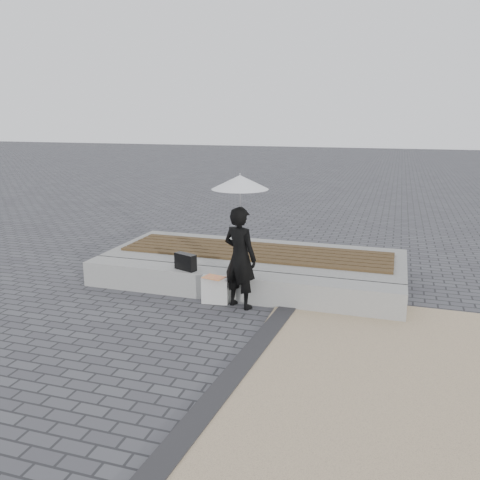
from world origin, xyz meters
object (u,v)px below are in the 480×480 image
object	(u,v)px
seating_ledge	(234,285)
canvas_tote	(215,290)
parasol	(240,182)
woman	(240,258)
handbag	(186,262)

from	to	relation	value
seating_ledge	canvas_tote	size ratio (longest dim) A/B	12.24
seating_ledge	parasol	bearing A→B (deg)	-58.11
woman	handbag	world-z (taller)	woman
seating_ledge	parasol	distance (m)	1.66
woman	canvas_tote	bearing A→B (deg)	16.16
woman	canvas_tote	world-z (taller)	woman
canvas_tote	handbag	bearing A→B (deg)	152.44
woman	handbag	size ratio (longest dim) A/B	4.08
handbag	canvas_tote	distance (m)	0.68
handbag	canvas_tote	bearing A→B (deg)	1.17
woman	parasol	bearing A→B (deg)	-61.90
parasol	canvas_tote	bearing A→B (deg)	175.18
parasol	canvas_tote	distance (m)	1.66
parasol	handbag	world-z (taller)	parasol
seating_ledge	canvas_tote	distance (m)	0.35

